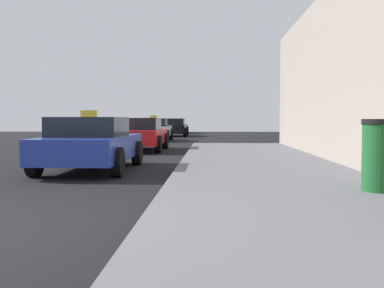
# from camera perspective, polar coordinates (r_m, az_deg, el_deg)

# --- Properties ---
(sidewalk) EXTENTS (4.00, 32.00, 0.15)m
(sidewalk) POSITION_cam_1_polar(r_m,az_deg,el_deg) (5.13, 16.42, -10.00)
(sidewalk) COLOR #5B5B60
(sidewalk) RESTS_ON ground_plane
(trash_bin) EXTENTS (0.58, 0.58, 1.08)m
(trash_bin) POSITION_cam_1_polar(r_m,az_deg,el_deg) (7.46, 22.23, -1.24)
(trash_bin) COLOR #195926
(trash_bin) RESTS_ON sidewalk
(car_blue) EXTENTS (1.99, 4.12, 1.43)m
(car_blue) POSITION_cam_1_polar(r_m,az_deg,el_deg) (11.27, -12.31, 0.07)
(car_blue) COLOR #233899
(car_blue) RESTS_ON ground_plane
(car_red) EXTENTS (2.00, 4.13, 1.27)m
(car_red) POSITION_cam_1_polar(r_m,az_deg,el_deg) (18.06, -6.54, 1.22)
(car_red) COLOR red
(car_red) RESTS_ON ground_plane
(car_white) EXTENTS (1.95, 4.02, 1.43)m
(car_white) POSITION_cam_1_polar(r_m,az_deg,el_deg) (26.27, -4.73, 1.81)
(car_white) COLOR white
(car_white) RESTS_ON ground_plane
(car_black) EXTENTS (1.98, 4.24, 1.27)m
(car_black) POSITION_cam_1_polar(r_m,az_deg,el_deg) (33.12, -2.27, 2.08)
(car_black) COLOR black
(car_black) RESTS_ON ground_plane
(car_silver) EXTENTS (1.95, 4.15, 1.27)m
(car_silver) POSITION_cam_1_polar(r_m,az_deg,el_deg) (40.69, -1.95, 2.26)
(car_silver) COLOR #B7B7BF
(car_silver) RESTS_ON ground_plane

